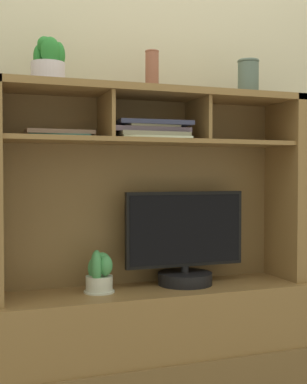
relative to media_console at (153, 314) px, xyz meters
name	(u,v)px	position (x,y,z in m)	size (l,w,h in m)	color
back_wall	(137,107)	(0.00, 0.22, 0.96)	(6.00, 0.02, 2.80)	beige
media_console	(153,314)	(0.00, 0.00, 0.00)	(1.44, 0.43, 1.45)	olive
tv_monitor	(185,246)	(0.16, 0.01, 0.30)	(0.58, 0.25, 0.43)	black
potted_orchid	(99,272)	(-0.25, -0.02, 0.21)	(0.13, 0.13, 0.19)	silver
magazine_stack_left	(151,130)	(-0.02, -0.04, 0.83)	(0.36, 0.20, 0.08)	beige
magazine_stack_centre	(59,134)	(-0.42, 0.03, 0.81)	(0.28, 0.21, 0.03)	#3F7268
potted_succulent	(49,64)	(-0.47, -0.02, 1.09)	(0.16, 0.16, 0.19)	silver
ceramic_vase	(248,77)	(0.47, -0.03, 1.10)	(0.10, 0.10, 0.16)	#506357
accent_vase	(152,70)	(0.00, 0.01, 1.10)	(0.06, 0.06, 0.18)	brown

